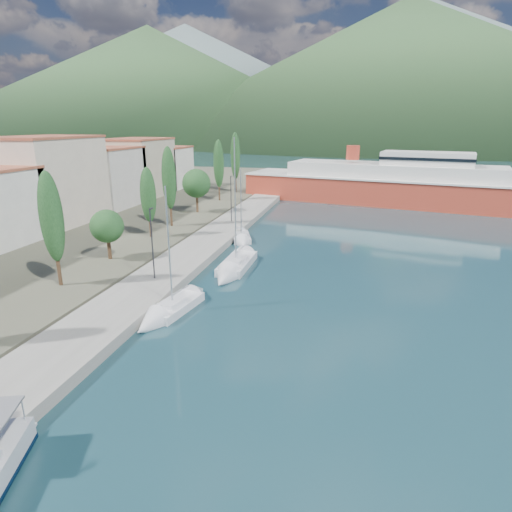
# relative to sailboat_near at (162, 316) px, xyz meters

# --- Properties ---
(ground) EXTENTS (1400.00, 1400.00, 0.00)m
(ground) POSITION_rel_sailboat_near_xyz_m (5.64, 111.60, -0.28)
(ground) COLOR #1C3F48
(quay) EXTENTS (5.00, 88.00, 0.80)m
(quay) POSITION_rel_sailboat_near_xyz_m (-3.36, 17.60, 0.12)
(quay) COLOR gray
(quay) RESTS_ON ground
(hills_far) EXTENTS (1480.00, 900.00, 180.00)m
(hills_far) POSITION_rel_sailboat_near_xyz_m (144.22, 610.33, 77.11)
(hills_far) COLOR slate
(hills_far) RESTS_ON ground
(hills_near) EXTENTS (1010.00, 520.00, 115.00)m
(hills_near) POSITION_rel_sailboat_near_xyz_m (103.68, 364.10, 48.90)
(hills_near) COLOR #355930
(hills_near) RESTS_ON ground
(town_buildings) EXTENTS (9.20, 69.20, 11.30)m
(town_buildings) POSITION_rel_sailboat_near_xyz_m (-26.36, 28.51, 5.29)
(town_buildings) COLOR beige
(town_buildings) RESTS_ON land_strip
(tree_row) EXTENTS (4.22, 64.63, 11.23)m
(tree_row) POSITION_rel_sailboat_near_xyz_m (-10.31, 25.64, 5.52)
(tree_row) COLOR #47301E
(tree_row) RESTS_ON land_strip
(lamp_posts) EXTENTS (0.15, 46.10, 6.06)m
(lamp_posts) POSITION_rel_sailboat_near_xyz_m (-3.36, 5.96, 3.80)
(lamp_posts) COLOR #2D2D33
(lamp_posts) RESTS_ON quay
(sailboat_near) EXTENTS (3.30, 7.39, 10.25)m
(sailboat_near) POSITION_rel_sailboat_near_xyz_m (0.00, 0.00, 0.00)
(sailboat_near) COLOR silver
(sailboat_near) RESTS_ON ground
(sailboat_mid) EXTENTS (2.44, 9.25, 13.30)m
(sailboat_mid) POSITION_rel_sailboat_near_xyz_m (2.07, 10.34, 0.04)
(sailboat_mid) COLOR silver
(sailboat_mid) RESTS_ON ground
(sailboat_far) EXTENTS (4.07, 6.67, 9.34)m
(sailboat_far) POSITION_rel_sailboat_near_xyz_m (0.22, 21.19, -0.01)
(sailboat_far) COLOR silver
(sailboat_far) RESTS_ON ground
(ferry) EXTENTS (53.16, 21.32, 10.33)m
(ferry) POSITION_rel_sailboat_near_xyz_m (18.94, 52.79, 2.86)
(ferry) COLOR #B73A26
(ferry) RESTS_ON ground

